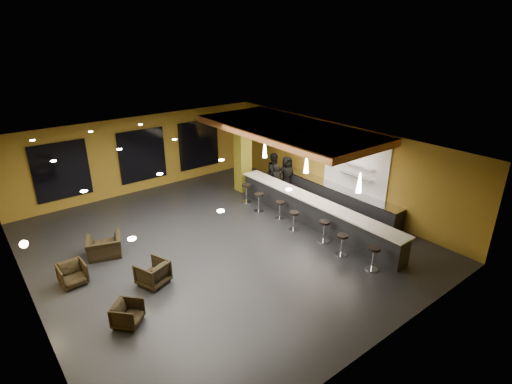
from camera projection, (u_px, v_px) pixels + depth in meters
floor at (221, 244)px, 14.33m from camera, size 12.00×13.00×0.10m
ceiling at (217, 147)px, 12.96m from camera, size 12.00×13.00×0.10m
wall_back at (141, 154)px, 18.41m from camera, size 12.00×0.10×3.50m
wall_front at (380, 290)px, 8.88m from camera, size 12.00×0.10×3.50m
wall_left at (21, 256)px, 10.20m from camera, size 0.10×13.00×3.50m
wall_right at (337, 164)px, 17.09m from camera, size 0.10×13.00×3.50m
wood_soffit at (287, 129)px, 16.04m from camera, size 3.60×8.00×0.28m
window_left at (61, 171)px, 16.35m from camera, size 2.20×0.06×2.40m
window_center at (142, 155)px, 18.35m from camera, size 2.20×0.06×2.40m
window_right at (199, 144)px, 20.06m from camera, size 2.20×0.06×2.40m
tile_backsplash at (355, 164)px, 16.22m from camera, size 0.06×3.20×2.40m
bar_counter at (313, 213)px, 15.47m from camera, size 0.60×8.00×1.00m
bar_top at (314, 200)px, 15.27m from camera, size 0.78×8.10×0.05m
prep_counter at (338, 198)px, 17.00m from camera, size 0.70×6.00×0.86m
prep_top at (339, 188)px, 16.83m from camera, size 0.72×6.00×0.03m
wall_shelf_lower at (356, 176)px, 16.14m from camera, size 0.30×1.50×0.03m
wall_shelf_upper at (357, 165)px, 15.97m from camera, size 0.30×1.50×0.03m
column at (243, 154)px, 18.34m from camera, size 0.60×0.60×3.50m
wall_sconce at (24, 244)px, 10.64m from camera, size 0.22×0.22×0.22m
pendant_0 at (359, 183)px, 13.31m from camera, size 0.20×0.20×0.70m
pendant_1 at (306, 164)px, 15.13m from camera, size 0.20×0.20×0.70m
pendant_2 at (265, 149)px, 16.95m from camera, size 0.20×0.20×0.70m
staff_a at (277, 182)px, 17.74m from camera, size 0.66×0.52×1.60m
staff_b at (275, 173)px, 18.45m from camera, size 1.00×0.83×1.86m
staff_c at (287, 174)px, 18.44m from camera, size 0.91×0.66×1.72m
armchair_a at (128, 314)px, 10.29m from camera, size 0.97×0.97×0.63m
armchair_b at (153, 273)px, 11.90m from camera, size 1.04×1.06×0.75m
armchair_c at (72, 274)px, 11.90m from camera, size 0.75×0.77×0.69m
armchair_d at (104, 247)px, 13.35m from camera, size 1.36×1.27×0.72m
bar_stool_0 at (374, 255)px, 12.54m from camera, size 0.41×0.41×0.81m
bar_stool_1 at (342, 242)px, 13.36m from camera, size 0.39×0.39×0.77m
bar_stool_2 at (324, 229)px, 14.21m from camera, size 0.41×0.41×0.82m
bar_stool_3 at (294, 219)px, 15.04m from camera, size 0.38×0.38×0.75m
bar_stool_4 at (280, 208)px, 15.95m from camera, size 0.38×0.38×0.74m
bar_stool_5 at (259, 200)px, 16.57m from camera, size 0.40×0.40×0.80m
bar_stool_6 at (246, 191)px, 17.46m from camera, size 0.42×0.42×0.83m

